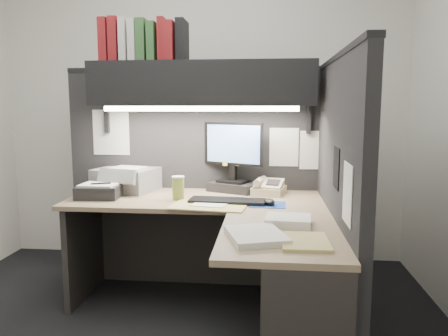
{
  "coord_description": "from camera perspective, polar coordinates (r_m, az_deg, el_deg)",
  "views": [
    {
      "loc": [
        0.58,
        -2.31,
        1.35
      ],
      "look_at": [
        0.3,
        0.51,
        0.94
      ],
      "focal_mm": 35.0,
      "sensor_mm": 36.0,
      "label": 1
    }
  ],
  "objects": [
    {
      "name": "overhead_shelf",
      "position": [
        3.09,
        -2.8,
        10.91
      ],
      "size": [
        1.55,
        0.34,
        0.3
      ],
      "primitive_type": "cube",
      "color": "black",
      "rests_on": "partition_back"
    },
    {
      "name": "paper_stack_b",
      "position": [
        2.07,
        4.2,
        -8.78
      ],
      "size": [
        0.33,
        0.37,
        0.03
      ],
      "primitive_type": "cube",
      "rotation": [
        0.0,
        0.0,
        0.31
      ],
      "color": "white",
      "rests_on": "desk"
    },
    {
      "name": "coffee_cup",
      "position": [
        2.91,
        -6.0,
        -2.71
      ],
      "size": [
        0.09,
        0.09,
        0.15
      ],
      "primitive_type": "cylinder",
      "rotation": [
        0.0,
        0.0,
        0.15
      ],
      "color": "#AAA444",
      "rests_on": "desk"
    },
    {
      "name": "keyboard",
      "position": [
        2.81,
        0.46,
        -4.33
      ],
      "size": [
        0.5,
        0.2,
        0.02
      ],
      "primitive_type": "cube",
      "rotation": [
        0.0,
        0.0,
        -0.07
      ],
      "color": "black",
      "rests_on": "desk"
    },
    {
      "name": "mousepad",
      "position": [
        2.77,
        5.75,
        -4.78
      ],
      "size": [
        0.23,
        0.21,
        0.0
      ],
      "primitive_type": "cube",
      "rotation": [
        0.0,
        0.0,
        -0.03
      ],
      "color": "navy",
      "rests_on": "desk"
    },
    {
      "name": "mouse",
      "position": [
        2.75,
        5.93,
        -4.4
      ],
      "size": [
        0.09,
        0.12,
        0.04
      ],
      "primitive_type": "ellipsoid",
      "rotation": [
        0.0,
        0.0,
        0.31
      ],
      "color": "black",
      "rests_on": "mousepad"
    },
    {
      "name": "task_light_tube",
      "position": [
        2.95,
        -3.18,
        7.74
      ],
      "size": [
        1.32,
        0.04,
        0.04
      ],
      "primitive_type": "cylinder",
      "rotation": [
        0.0,
        1.57,
        0.0
      ],
      "color": "white",
      "rests_on": "overhead_shelf"
    },
    {
      "name": "monitor",
      "position": [
        3.16,
        1.18,
        0.5
      ],
      "size": [
        0.44,
        0.33,
        0.5
      ],
      "rotation": [
        0.0,
        0.0,
        -0.43
      ],
      "color": "black",
      "rests_on": "desk"
    },
    {
      "name": "paper_stack_a",
      "position": [
        2.32,
        8.36,
        -6.83
      ],
      "size": [
        0.25,
        0.22,
        0.04
      ],
      "primitive_type": "cube",
      "rotation": [
        0.0,
        0.0,
        -0.08
      ],
      "color": "white",
      "rests_on": "desk"
    },
    {
      "name": "partition_back",
      "position": [
        3.33,
        -3.88,
        -1.4
      ],
      "size": [
        1.9,
        0.06,
        1.6
      ],
      "primitive_type": "cube",
      "color": "black",
      "rests_on": "floor"
    },
    {
      "name": "open_folder",
      "position": [
        2.73,
        -1.91,
        -4.91
      ],
      "size": [
        0.49,
        0.35,
        0.01
      ],
      "primitive_type": "cube",
      "rotation": [
        0.0,
        0.0,
        -0.12
      ],
      "color": "tan",
      "rests_on": "desk"
    },
    {
      "name": "printer",
      "position": [
        3.3,
        -12.62,
        -1.45
      ],
      "size": [
        0.48,
        0.43,
        0.16
      ],
      "primitive_type": "cube",
      "rotation": [
        0.0,
        0.0,
        -0.24
      ],
      "color": "gray",
      "rests_on": "desk"
    },
    {
      "name": "partition_right",
      "position": [
        2.58,
        14.56,
        -4.43
      ],
      "size": [
        0.06,
        1.5,
        1.6
      ],
      "primitive_type": "cube",
      "color": "black",
      "rests_on": "floor"
    },
    {
      "name": "manila_stack",
      "position": [
        2.04,
        10.51,
        -9.44
      ],
      "size": [
        0.22,
        0.28,
        0.02
      ],
      "primitive_type": "cube",
      "rotation": [
        0.0,
        0.0,
        0.02
      ],
      "color": "tan",
      "rests_on": "desk"
    },
    {
      "name": "wall_back",
      "position": [
        3.85,
        -2.98,
        8.11
      ],
      "size": [
        3.5,
        0.04,
        2.7
      ],
      "primitive_type": "cube",
      "color": "white",
      "rests_on": "floor"
    },
    {
      "name": "telephone",
      "position": [
        3.09,
        5.89,
        -2.65
      ],
      "size": [
        0.26,
        0.26,
        0.09
      ],
      "primitive_type": "cube",
      "rotation": [
        0.0,
        0.0,
        -0.24
      ],
      "color": "#B8AC8D",
      "rests_on": "desk"
    },
    {
      "name": "notebook_stack",
      "position": [
        3.08,
        -15.93,
        -2.97
      ],
      "size": [
        0.29,
        0.25,
        0.08
      ],
      "primitive_type": "cube",
      "rotation": [
        0.0,
        0.0,
        0.05
      ],
      "color": "black",
      "rests_on": "desk"
    },
    {
      "name": "binder_row",
      "position": [
        3.21,
        -10.46,
        15.93
      ],
      "size": [
        0.59,
        0.25,
        0.3
      ],
      "color": "maroon",
      "rests_on": "overhead_shelf"
    },
    {
      "name": "pinned_papers",
      "position": [
        2.89,
        2.55,
        2.25
      ],
      "size": [
        1.76,
        1.31,
        0.51
      ],
      "color": "white",
      "rests_on": "partition_back"
    },
    {
      "name": "desk",
      "position": [
        2.48,
        1.82,
        -13.3
      ],
      "size": [
        1.7,
        1.53,
        0.73
      ],
      "color": "#92755C",
      "rests_on": "floor"
    }
  ]
}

